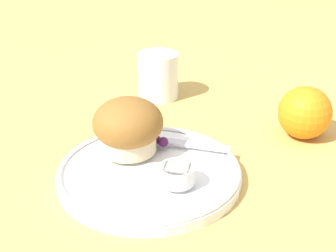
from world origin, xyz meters
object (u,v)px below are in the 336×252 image
butter_knife (175,142)px  juice_glass (158,76)px  muffin (130,126)px  orange_fruit (305,113)px

butter_knife → juice_glass: bearing=113.0°
butter_knife → juice_glass: (-0.15, 0.17, 0.02)m
muffin → butter_knife: muffin is taller
butter_knife → orange_fruit: 0.21m
juice_glass → butter_knife: bearing=-47.8°
butter_knife → orange_fruit: bearing=32.2°
butter_knife → juice_glass: 0.22m
butter_knife → juice_glass: juice_glass is taller
orange_fruit → juice_glass: bearing=-179.9°
orange_fruit → juice_glass: size_ratio=0.97×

